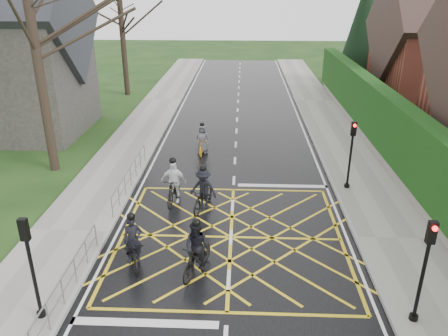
# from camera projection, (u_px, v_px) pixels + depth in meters

# --- Properties ---
(ground) EXTENTS (120.00, 120.00, 0.00)m
(ground) POSITION_uv_depth(u_px,v_px,m) (231.00, 237.00, 16.03)
(ground) COLOR black
(ground) RESTS_ON ground
(road) EXTENTS (9.00, 80.00, 0.01)m
(road) POSITION_uv_depth(u_px,v_px,m) (231.00, 237.00, 16.03)
(road) COLOR black
(road) RESTS_ON ground
(sidewalk_right) EXTENTS (3.00, 80.00, 0.15)m
(sidewalk_right) POSITION_uv_depth(u_px,v_px,m) (397.00, 239.00, 15.77)
(sidewalk_right) COLOR gray
(sidewalk_right) RESTS_ON ground
(sidewalk_left) EXTENTS (3.00, 80.00, 0.15)m
(sidewalk_left) POSITION_uv_depth(u_px,v_px,m) (70.00, 232.00, 16.24)
(sidewalk_left) COLOR gray
(sidewalk_left) RESTS_ON ground
(stone_wall) EXTENTS (0.50, 38.00, 0.70)m
(stone_wall) POSITION_uv_depth(u_px,v_px,m) (394.00, 168.00, 21.11)
(stone_wall) COLOR slate
(stone_wall) RESTS_ON ground
(hedge) EXTENTS (0.90, 38.00, 2.80)m
(hedge) POSITION_uv_depth(u_px,v_px,m) (400.00, 134.00, 20.43)
(hedge) COLOR black
(hedge) RESTS_ON stone_wall
(conifer) EXTENTS (4.60, 4.60, 10.00)m
(conifer) POSITION_uv_depth(u_px,v_px,m) (364.00, 29.00, 37.57)
(conifer) COLOR black
(conifer) RESTS_ON ground
(church) EXTENTS (8.80, 7.80, 11.00)m
(church) POSITION_uv_depth(u_px,v_px,m) (8.00, 51.00, 25.68)
(church) COLOR #2D2B28
(church) RESTS_ON ground
(tree_near) EXTENTS (9.24, 9.24, 11.44)m
(tree_near) POSITION_uv_depth(u_px,v_px,m) (28.00, 1.00, 18.82)
(tree_near) COLOR black
(tree_near) RESTS_ON ground
(tree_far) EXTENTS (8.40, 8.40, 10.40)m
(tree_far) POSITION_uv_depth(u_px,v_px,m) (120.00, 3.00, 33.83)
(tree_far) COLOR black
(tree_far) RESTS_ON ground
(railing_south) EXTENTS (0.05, 5.04, 1.03)m
(railing_south) POSITION_uv_depth(u_px,v_px,m) (68.00, 275.00, 12.69)
(railing_south) COLOR slate
(railing_south) RESTS_ON ground
(railing_north) EXTENTS (0.05, 6.04, 1.03)m
(railing_north) POSITION_uv_depth(u_px,v_px,m) (130.00, 172.00, 19.59)
(railing_north) COLOR slate
(railing_north) RESTS_ON ground
(traffic_light_ne) EXTENTS (0.24, 0.31, 3.21)m
(traffic_light_ne) POSITION_uv_depth(u_px,v_px,m) (350.00, 156.00, 19.04)
(traffic_light_ne) COLOR black
(traffic_light_ne) RESTS_ON ground
(traffic_light_se) EXTENTS (0.24, 0.31, 3.21)m
(traffic_light_se) POSITION_uv_depth(u_px,v_px,m) (423.00, 274.00, 11.32)
(traffic_light_se) COLOR black
(traffic_light_se) RESTS_ON ground
(traffic_light_sw) EXTENTS (0.24, 0.31, 3.21)m
(traffic_light_sw) POSITION_uv_depth(u_px,v_px,m) (33.00, 270.00, 11.45)
(traffic_light_sw) COLOR black
(traffic_light_sw) RESTS_ON ground
(cyclist_rear) EXTENTS (1.33, 2.04, 1.88)m
(cyclist_rear) POSITION_uv_depth(u_px,v_px,m) (133.00, 248.00, 14.31)
(cyclist_rear) COLOR black
(cyclist_rear) RESTS_ON ground
(cyclist_back) EXTENTS (1.20, 2.00, 1.94)m
(cyclist_back) POSITION_uv_depth(u_px,v_px,m) (197.00, 253.00, 13.82)
(cyclist_back) COLOR black
(cyclist_back) RESTS_ON ground
(cyclist_mid) EXTENTS (1.27, 2.07, 1.91)m
(cyclist_mid) POSITION_uv_depth(u_px,v_px,m) (203.00, 193.00, 17.82)
(cyclist_mid) COLOR black
(cyclist_mid) RESTS_ON ground
(cyclist_front) EXTENTS (1.12, 2.06, 2.01)m
(cyclist_front) POSITION_uv_depth(u_px,v_px,m) (174.00, 186.00, 18.35)
(cyclist_front) COLOR black
(cyclist_front) RESTS_ON ground
(cyclist_lead) EXTENTS (0.79, 1.80, 1.74)m
(cyclist_lead) POSITION_uv_depth(u_px,v_px,m) (202.00, 143.00, 23.74)
(cyclist_lead) COLOR #C48517
(cyclist_lead) RESTS_ON ground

